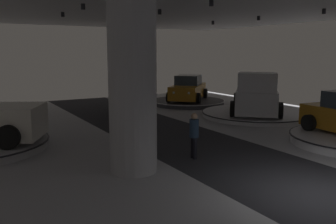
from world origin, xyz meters
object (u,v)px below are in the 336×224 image
(visitor_walking_near, at_px, (194,133))
(display_platform_far_right, at_px, (256,114))
(display_car_deep_right, at_px, (188,89))
(visitor_walking_far, at_px, (120,105))
(pickup_truck_far_right, at_px, (256,96))
(column_left, at_px, (132,82))
(display_platform_deep_right, at_px, (188,102))

(visitor_walking_near, bearing_deg, display_platform_far_right, 33.51)
(display_platform_far_right, bearing_deg, display_car_deep_right, 96.75)
(visitor_walking_far, bearing_deg, pickup_truck_far_right, -19.67)
(display_car_deep_right, relative_size, visitor_walking_near, 2.67)
(display_car_deep_right, distance_m, visitor_walking_far, 7.50)
(visitor_walking_far, bearing_deg, display_car_deep_right, 28.99)
(visitor_walking_near, bearing_deg, column_left, -176.19)
(display_platform_deep_right, bearing_deg, pickup_truck_far_right, -85.31)
(pickup_truck_far_right, xyz_separation_m, visitor_walking_near, (-7.43, -4.83, -0.29))
(display_platform_far_right, bearing_deg, display_platform_deep_right, 96.99)
(column_left, bearing_deg, pickup_truck_far_right, 27.06)
(pickup_truck_far_right, height_order, display_platform_deep_right, pickup_truck_far_right)
(display_car_deep_right, height_order, visitor_walking_near, display_car_deep_right)
(display_platform_far_right, xyz_separation_m, visitor_walking_far, (-7.26, 2.28, 0.76))
(display_platform_deep_right, bearing_deg, display_car_deep_right, 45.09)
(display_platform_deep_right, bearing_deg, display_platform_far_right, -83.01)
(display_car_deep_right, distance_m, visitor_walking_near, 13.00)
(column_left, height_order, visitor_walking_near, column_left)
(pickup_truck_far_right, bearing_deg, visitor_walking_far, 160.33)
(pickup_truck_far_right, bearing_deg, display_platform_far_right, 46.72)
(display_platform_far_right, relative_size, display_car_deep_right, 1.43)
(display_platform_deep_right, bearing_deg, column_left, -129.80)
(display_platform_far_right, bearing_deg, column_left, -152.40)
(pickup_truck_far_right, distance_m, visitor_walking_far, 7.48)
(display_car_deep_right, bearing_deg, visitor_walking_near, -122.33)
(pickup_truck_far_right, relative_size, display_car_deep_right, 1.25)
(pickup_truck_far_right, xyz_separation_m, visitor_walking_far, (-7.04, 2.52, -0.29))
(pickup_truck_far_right, height_order, visitor_walking_near, pickup_truck_far_right)
(visitor_walking_near, height_order, visitor_walking_far, same)
(column_left, xyz_separation_m, pickup_truck_far_right, (9.77, 4.99, -1.56))
(column_left, distance_m, pickup_truck_far_right, 11.08)
(visitor_walking_near, xyz_separation_m, visitor_walking_far, (0.39, 7.35, 0.00))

